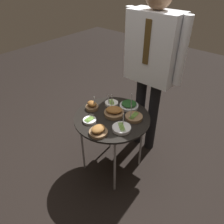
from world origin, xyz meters
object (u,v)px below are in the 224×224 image
object	(u,v)px
bowl_asparagus_front_center	(122,128)
bowl_roast_back_right	(92,106)
bowl_asparagus_front_right	(90,120)
bowl_spinach_back_left	(129,105)
bowl_roast_near_rim	(114,112)
waiter_figure	(152,57)
bowl_asparagus_mid_right	(111,103)
serving_cart	(112,121)
bowl_roast_far_rim	(98,131)
bowl_asparagus_front_left	(134,117)

from	to	relation	value
bowl_asparagus_front_center	bowl_roast_back_right	size ratio (longest dim) A/B	1.08
bowl_asparagus_front_right	bowl_spinach_back_left	bearing A→B (deg)	72.83
bowl_roast_near_rim	bowl_asparagus_front_center	size ratio (longest dim) A/B	1.18
bowl_roast_near_rim	waiter_figure	bearing A→B (deg)	82.66
bowl_asparagus_front_center	bowl_asparagus_mid_right	world-z (taller)	bowl_asparagus_front_center
serving_cart	bowl_roast_far_rim	size ratio (longest dim) A/B	4.50
serving_cart	bowl_roast_back_right	distance (m)	0.23
bowl_roast_far_rim	bowl_spinach_back_left	world-z (taller)	bowl_spinach_back_left
serving_cart	bowl_asparagus_front_right	xyz separation A→B (m)	(-0.10, -0.17, 0.06)
serving_cart	bowl_asparagus_front_center	distance (m)	0.20
bowl_roast_far_rim	serving_cart	bearing A→B (deg)	104.62
bowl_roast_near_rim	bowl_asparagus_front_center	distance (m)	0.21
bowl_asparagus_front_left	bowl_roast_back_right	size ratio (longest dim) A/B	1.10
bowl_asparagus_front_left	bowl_asparagus_front_center	xyz separation A→B (m)	(0.01, -0.18, -0.00)
serving_cart	bowl_roast_back_right	bearing A→B (deg)	-173.51
bowl_asparagus_front_left	bowl_spinach_back_left	size ratio (longest dim) A/B	0.90
bowl_asparagus_front_left	bowl_roast_back_right	distance (m)	0.40
bowl_spinach_back_left	waiter_figure	size ratio (longest dim) A/B	0.11
serving_cart	bowl_asparagus_front_center	size ratio (longest dim) A/B	4.36
bowl_spinach_back_left	serving_cart	bearing A→B (deg)	-95.65
bowl_asparagus_front_right	waiter_figure	distance (m)	0.80
bowl_roast_far_rim	bowl_asparagus_front_right	xyz separation A→B (m)	(-0.16, 0.06, -0.02)
bowl_roast_far_rim	bowl_asparagus_mid_right	size ratio (longest dim) A/B	1.19
bowl_roast_back_right	bowl_roast_far_rim	bearing A→B (deg)	-37.48
serving_cart	bowl_roast_back_right	world-z (taller)	bowl_roast_back_right
bowl_roast_far_rim	bowl_asparagus_front_left	bearing A→B (deg)	74.04
bowl_roast_far_rim	bowl_roast_back_right	bearing A→B (deg)	142.52
bowl_roast_back_right	waiter_figure	xyz separation A→B (m)	(0.27, 0.52, 0.38)
serving_cart	bowl_roast_near_rim	size ratio (longest dim) A/B	3.69
serving_cart	bowl_roast_near_rim	distance (m)	0.08
bowl_roast_far_rim	bowl_asparagus_front_right	bearing A→B (deg)	158.19
bowl_asparagus_mid_right	bowl_spinach_back_left	distance (m)	0.17
bowl_asparagus_front_left	bowl_asparagus_front_center	world-z (taller)	bowl_asparagus_front_left
serving_cart	bowl_spinach_back_left	bearing A→B (deg)	84.35
bowl_roast_far_rim	bowl_asparagus_front_right	size ratio (longest dim) A/B	1.31
bowl_asparagus_front_right	waiter_figure	bearing A→B (deg)	77.22
bowl_roast_far_rim	waiter_figure	size ratio (longest dim) A/B	0.09
bowl_asparagus_mid_right	bowl_asparagus_front_right	bearing A→B (deg)	-84.91
serving_cart	bowl_asparagus_front_center	xyz separation A→B (m)	(0.17, -0.08, 0.06)
serving_cart	waiter_figure	size ratio (longest dim) A/B	0.40
bowl_asparagus_front_right	bowl_roast_near_rim	bearing A→B (deg)	66.17
serving_cart	waiter_figure	world-z (taller)	waiter_figure
bowl_asparagus_front_left	serving_cart	bearing A→B (deg)	-147.73
bowl_roast_back_right	bowl_asparagus_front_right	bearing A→B (deg)	-51.82
bowl_asparagus_front_left	bowl_asparagus_mid_right	size ratio (longest dim) A/B	1.25
bowl_spinach_back_left	bowl_roast_far_rim	bearing A→B (deg)	-84.90
bowl_roast_near_rim	bowl_spinach_back_left	bearing A→B (deg)	81.11
bowl_roast_near_rim	bowl_asparagus_front_left	distance (m)	0.18
serving_cart	bowl_asparagus_front_right	bearing A→B (deg)	-119.75
bowl_roast_back_right	serving_cart	bearing A→B (deg)	6.49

